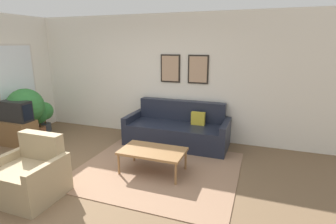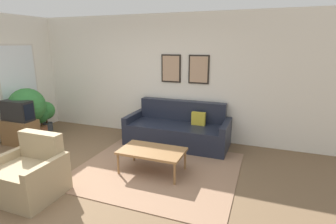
{
  "view_description": "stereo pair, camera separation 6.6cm",
  "coord_description": "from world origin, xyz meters",
  "px_view_note": "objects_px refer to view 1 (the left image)",
  "views": [
    {
      "loc": [
        2.39,
        -2.74,
        2.08
      ],
      "look_at": [
        0.8,
        1.66,
        0.85
      ],
      "focal_mm": 28.0,
      "sensor_mm": 36.0,
      "label": 1
    },
    {
      "loc": [
        2.45,
        -2.72,
        2.08
      ],
      "look_at": [
        0.8,
        1.66,
        0.85
      ],
      "focal_mm": 28.0,
      "sensor_mm": 36.0,
      "label": 2
    }
  ],
  "objects_px": {
    "tv": "(16,111)",
    "potted_plant_tall": "(26,107)",
    "armchair": "(30,177)",
    "couch": "(178,130)",
    "coffee_table": "(153,152)"
  },
  "relations": [
    {
      "from": "tv",
      "to": "potted_plant_tall",
      "type": "relative_size",
      "value": 0.58
    },
    {
      "from": "armchair",
      "to": "potted_plant_tall",
      "type": "distance_m",
      "value": 2.61
    },
    {
      "from": "coffee_table",
      "to": "potted_plant_tall",
      "type": "distance_m",
      "value": 3.28
    },
    {
      "from": "potted_plant_tall",
      "to": "coffee_table",
      "type": "bearing_deg",
      "value": -9.08
    },
    {
      "from": "couch",
      "to": "potted_plant_tall",
      "type": "bearing_deg",
      "value": -165.28
    },
    {
      "from": "couch",
      "to": "potted_plant_tall",
      "type": "xyz_separation_m",
      "value": [
        -3.21,
        -0.84,
        0.42
      ]
    },
    {
      "from": "tv",
      "to": "armchair",
      "type": "bearing_deg",
      "value": -37.89
    },
    {
      "from": "armchair",
      "to": "potted_plant_tall",
      "type": "relative_size",
      "value": 0.75
    },
    {
      "from": "armchair",
      "to": "potted_plant_tall",
      "type": "xyz_separation_m",
      "value": [
        -1.9,
        1.73,
        0.43
      ]
    },
    {
      "from": "coffee_table",
      "to": "armchair",
      "type": "bearing_deg",
      "value": -137.42
    },
    {
      "from": "tv",
      "to": "armchair",
      "type": "distance_m",
      "value": 2.32
    },
    {
      "from": "coffee_table",
      "to": "tv",
      "type": "distance_m",
      "value": 3.15
    },
    {
      "from": "armchair",
      "to": "couch",
      "type": "bearing_deg",
      "value": 74.08
    },
    {
      "from": "tv",
      "to": "potted_plant_tall",
      "type": "distance_m",
      "value": 0.35
    },
    {
      "from": "coffee_table",
      "to": "potted_plant_tall",
      "type": "bearing_deg",
      "value": 170.92
    }
  ]
}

